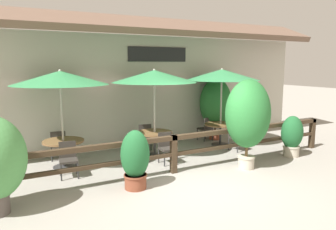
% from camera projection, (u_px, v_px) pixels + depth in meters
% --- Properties ---
extents(ground_plane, '(60.00, 60.00, 0.00)m').
position_uv_depth(ground_plane, '(197.00, 186.00, 7.26)').
color(ground_plane, gray).
extents(building_facade, '(14.28, 1.49, 4.23)m').
position_uv_depth(building_facade, '(127.00, 80.00, 10.48)').
color(building_facade, '#BCB7A8').
rests_on(building_facade, ground).
extents(patio_railing, '(10.40, 0.14, 0.95)m').
position_uv_depth(patio_railing, '(174.00, 146.00, 8.06)').
color(patio_railing, '#3D2D1E').
rests_on(patio_railing, ground).
extents(patio_umbrella_near, '(2.43, 2.43, 2.55)m').
position_uv_depth(patio_umbrella_near, '(60.00, 78.00, 8.24)').
color(patio_umbrella_near, '#B7B2A8').
rests_on(patio_umbrella_near, ground).
extents(dining_table_near, '(1.05, 1.05, 0.73)m').
position_uv_depth(dining_table_near, '(63.00, 146.00, 8.52)').
color(dining_table_near, brown).
rests_on(dining_table_near, ground).
extents(chair_near_streetside, '(0.47, 0.47, 0.84)m').
position_uv_depth(chair_near_streetside, '(68.00, 158.00, 7.84)').
color(chair_near_streetside, '#332D28').
rests_on(chair_near_streetside, ground).
extents(chair_near_wallside, '(0.47, 0.47, 0.84)m').
position_uv_depth(chair_near_wallside, '(58.00, 144.00, 9.21)').
color(chair_near_wallside, '#332D28').
rests_on(chair_near_wallside, ground).
extents(patio_umbrella_middle, '(2.43, 2.43, 2.55)m').
position_uv_depth(patio_umbrella_middle, '(154.00, 76.00, 9.31)').
color(patio_umbrella_middle, '#B7B2A8').
rests_on(patio_umbrella_middle, ground).
extents(dining_table_middle, '(1.05, 1.05, 0.73)m').
position_uv_depth(dining_table_middle, '(155.00, 137.00, 9.58)').
color(dining_table_middle, brown).
rests_on(dining_table_middle, ground).
extents(chair_middle_streetside, '(0.44, 0.44, 0.84)m').
position_uv_depth(chair_middle_streetside, '(167.00, 146.00, 8.90)').
color(chair_middle_streetside, '#332D28').
rests_on(chair_middle_streetside, ground).
extents(chair_middle_wallside, '(0.50, 0.50, 0.84)m').
position_uv_depth(chair_middle_wallside, '(144.00, 135.00, 10.30)').
color(chair_middle_wallside, '#332D28').
rests_on(chair_middle_wallside, ground).
extents(patio_umbrella_far, '(2.43, 2.43, 2.55)m').
position_uv_depth(patio_umbrella_far, '(222.00, 75.00, 10.61)').
color(patio_umbrella_far, '#B7B2A8').
rests_on(patio_umbrella_far, ground).
extents(dining_table_far, '(1.05, 1.05, 0.73)m').
position_uv_depth(dining_table_far, '(220.00, 128.00, 10.88)').
color(dining_table_far, brown).
rests_on(dining_table_far, ground).
extents(chair_far_streetside, '(0.46, 0.46, 0.84)m').
position_uv_depth(chair_far_streetside, '(236.00, 136.00, 10.26)').
color(chair_far_streetside, '#332D28').
rests_on(chair_far_streetside, ground).
extents(chair_far_wallside, '(0.46, 0.46, 0.84)m').
position_uv_depth(chair_far_wallside, '(206.00, 128.00, 11.53)').
color(chair_far_wallside, '#332D28').
rests_on(chair_far_wallside, ground).
extents(potted_plant_broad_leaf, '(1.19, 1.07, 2.31)m').
position_uv_depth(potted_plant_broad_leaf, '(248.00, 115.00, 8.31)').
color(potted_plant_broad_leaf, '#B7AD99').
rests_on(potted_plant_broad_leaf, ground).
extents(potted_plant_tall_tropical, '(0.64, 0.57, 1.30)m').
position_uv_depth(potted_plant_tall_tropical, '(135.00, 159.00, 7.05)').
color(potted_plant_tall_tropical, brown).
rests_on(potted_plant_tall_tropical, ground).
extents(potted_plant_corner_fern, '(0.66, 0.59, 1.20)m').
position_uv_depth(potted_plant_corner_fern, '(292.00, 135.00, 9.54)').
color(potted_plant_corner_fern, '#B7AD99').
rests_on(potted_plant_corner_fern, ground).
extents(potted_plant_entrance_palm, '(1.16, 1.04, 2.19)m').
position_uv_depth(potted_plant_entrance_palm, '(216.00, 104.00, 11.62)').
color(potted_plant_entrance_palm, '#9E4C33').
rests_on(potted_plant_entrance_palm, ground).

